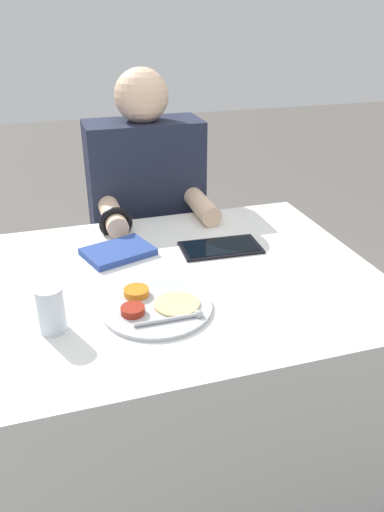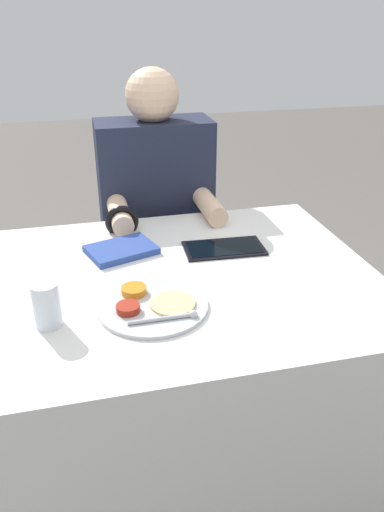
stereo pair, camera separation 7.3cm
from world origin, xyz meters
name	(u,v)px [view 2 (the right image)]	position (x,y,z in m)	size (l,w,h in m)	color
ground_plane	(174,469)	(0.00, 0.00, 0.00)	(12.00, 12.00, 0.00)	#605B56
dining_table	(172,383)	(0.00, 0.00, 0.38)	(1.15, 0.87, 0.75)	silver
thali_tray	(152,305)	(-0.07, -0.14, 0.76)	(0.27, 0.27, 0.03)	#B7BABF
red_notebook	(121,250)	(-0.11, 0.18, 0.76)	(0.23, 0.19, 0.02)	silver
tablet_device	(224,248)	(0.20, 0.13, 0.76)	(0.25, 0.14, 0.01)	black
person_diner	(157,242)	(0.07, 0.60, 0.58)	(0.42, 0.43, 1.23)	black
drinking_glass	(47,305)	(-0.32, -0.16, 0.81)	(0.06, 0.06, 0.11)	silver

